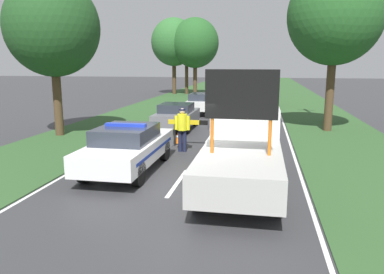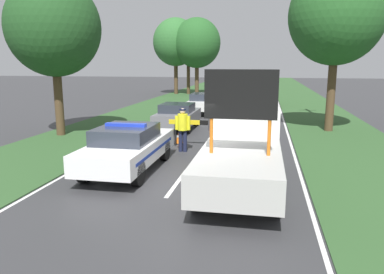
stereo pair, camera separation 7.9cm
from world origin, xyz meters
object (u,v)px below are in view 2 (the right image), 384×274
Objects in this scene: pedestrian_civilian at (216,127)px; roadside_tree_near_right at (176,42)px; police_officer at (183,126)px; roadside_tree_near_left at (337,16)px; queued_car_van_white at (204,103)px; utility_pole at (332,51)px; queued_car_wagon_maroon at (258,96)px; traffic_cone_near_police at (201,158)px; police_car at (128,147)px; traffic_cone_centre_front at (179,137)px; roadside_tree_mid_left at (188,48)px; road_barrier at (200,125)px; roadside_tree_mid_right at (197,43)px; roadside_tree_far_left at (54,28)px; queued_car_suv_grey at (178,116)px; work_truck at (243,147)px.

roadside_tree_near_right reaches higher than pedestrian_civilian.
police_officer is 0.21× the size of roadside_tree_near_left.
utility_pole is (7.90, -2.42, 3.41)m from queued_car_van_white.
traffic_cone_near_police is at bearing 85.57° from queued_car_wagon_maroon.
police_car is at bearing 44.75° from police_officer.
police_car is at bearing -150.05° from pedestrian_civilian.
roadside_tree_mid_left reaches higher than traffic_cone_centre_front.
road_barrier is 1.15m from pedestrian_civilian.
roadside_tree_near_left is 25.02m from roadside_tree_near_right.
queued_car_van_white is 16.06m from roadside_tree_mid_right.
roadside_tree_near_right is at bearing 90.27° from roadside_tree_far_left.
roadside_tree_near_right reaches higher than utility_pole.
roadside_tree_near_right is (-5.53, 30.07, 4.92)m from police_car.
roadside_tree_near_right reaches higher than road_barrier.
pedestrian_civilian reaches higher than queued_car_suv_grey.
queued_car_van_white is 10.56m from roadside_tree_near_left.
police_officer is at bearing -18.21° from roadside_tree_far_left.
traffic_cone_centre_front is (0.72, 4.38, -0.51)m from police_car.
queued_car_suv_grey is at bearing 95.01° from police_car.
traffic_cone_centre_front is (-1.00, 0.45, -0.65)m from road_barrier.
queued_car_wagon_maroon is at bearing 108.75° from roadside_tree_near_left.
utility_pole is at bearing -154.67° from queued_car_suv_grey.
pedestrian_civilian is at bearing -14.36° from roadside_tree_far_left.
roadside_tree_far_left is at bearing 58.68° from queued_car_van_white.
roadside_tree_mid_left is at bearing 123.83° from utility_pole.
roadside_tree_mid_right is 24.32m from roadside_tree_far_left.
queued_car_wagon_maroon reaches higher than traffic_cone_centre_front.
traffic_cone_near_police is at bearing -124.07° from roadside_tree_near_left.
roadside_tree_mid_right is at bearing -35.57° from roadside_tree_mid_left.
road_barrier is at bearing -79.47° from roadside_tree_mid_right.
roadside_tree_near_left reaches higher than queued_car_van_white.
roadside_tree_far_left is at bearing 28.77° from queued_car_suv_grey.
queued_car_suv_grey is 7.39m from roadside_tree_far_left.
queued_car_wagon_maroon reaches higher than queued_car_van_white.
road_barrier is 0.32× the size of roadside_tree_near_right.
traffic_cone_centre_front is 0.13× the size of queued_car_wagon_maroon.
roadside_tree_near_left reaches higher than pedestrian_civilian.
roadside_tree_mid_right is at bearing -77.96° from queued_car_van_white.
pedestrian_civilian is 28.10m from roadside_tree_mid_left.
police_car is at bearing 91.36° from queued_car_suv_grey.
roadside_tree_far_left is (-9.20, -15.14, 4.29)m from queued_car_wagon_maroon.
utility_pole is (8.28, 3.92, 3.46)m from queued_car_suv_grey.
roadside_tree_mid_left is at bearing -72.71° from work_truck.
roadside_tree_near_right reaches higher than roadside_tree_far_left.
work_truck is 3.64× the size of pedestrian_civilian.
traffic_cone_near_police is 13.08m from utility_pole.
queued_car_van_white is 0.51× the size of roadside_tree_mid_right.
roadside_tree_near_left is (7.68, 8.81, 4.98)m from police_car.
traffic_cone_centre_front is 25.76m from roadside_tree_mid_right.
queued_car_van_white is 6.94m from queued_car_wagon_maroon.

